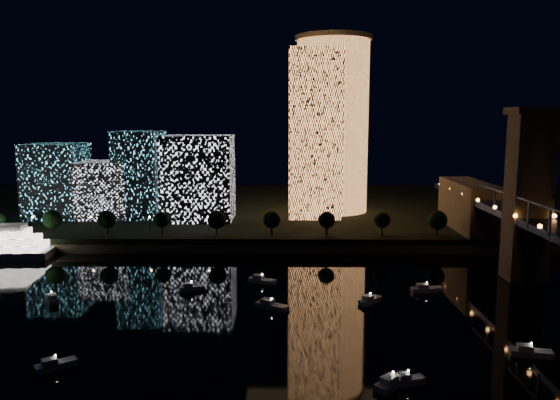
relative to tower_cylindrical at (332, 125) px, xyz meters
The scene contains 9 objects.
ground 148.75m from the tower_cylindrical, 96.46° to the right, with size 520.00×520.00×0.00m, color black.
far_bank 48.29m from the tower_cylindrical, 130.38° to the left, with size 420.00×160.00×5.00m, color black.
seawall 74.60m from the tower_cylindrical, 105.12° to the right, with size 420.00×6.00×3.00m, color #6B5E4C.
tower_cylindrical is the anchor object (origin of this frame).
tower_rectangular 16.57m from the tower_cylindrical, 121.99° to the right, with size 22.15×22.15×70.46m, color #F2914D.
midrise_blocks 90.78m from the tower_cylindrical, 168.23° to the right, with size 87.25×30.43×36.59m.
motorboats 132.84m from the tower_cylindrical, 98.46° to the right, with size 116.65×67.68×2.78m.
esplanade_trees 76.98m from the tower_cylindrical, 129.86° to the right, with size 166.24×6.93×8.97m.
street_lamps 77.14m from the tower_cylindrical, 136.65° to the right, with size 132.70×0.70×5.65m.
Camera 1 is at (-5.17, -106.28, 46.84)m, focal length 35.00 mm.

